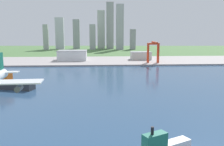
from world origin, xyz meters
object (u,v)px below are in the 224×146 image
Objects in this scene: warehouse_main at (72,55)px; warehouse_annex at (141,56)px; port_crane_red at (153,48)px; container_barge at (9,83)px; ferry_boat at (160,146)px.

warehouse_main is 138.48m from warehouse_annex.
port_crane_red is 0.69× the size of warehouse_main.
port_crane_red is (195.38, 184.62, 23.53)m from container_barge.
warehouse_annex is at bearing 0.60° from warehouse_main.
ferry_boat is at bearing -101.98° from port_crane_red.
container_barge is 1.53× the size of ferry_boat.
ferry_boat is at bearing -50.03° from container_barge.
port_crane_red is 59.19m from warehouse_annex.
port_crane_red is at bearing 78.02° from ferry_boat.
container_barge is 194.06m from ferry_boat.
warehouse_annex is (-13.40, 54.22, -19.62)m from port_crane_red.
port_crane_red is (70.73, 333.34, 25.63)m from ferry_boat.
container_barge is at bearing 129.97° from ferry_boat.
ferry_boat is at bearing -98.41° from warehouse_annex.
container_barge is 1.25× the size of warehouse_annex.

